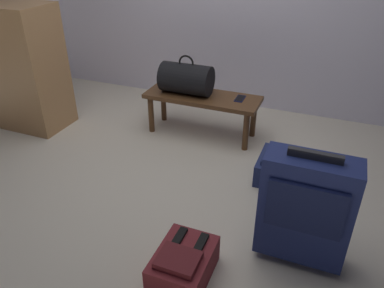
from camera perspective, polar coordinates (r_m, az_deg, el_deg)
ground_plane at (r=2.82m, az=-4.07°, el=-5.37°), size 6.60×6.60×0.00m
bench at (r=3.29m, az=1.52°, el=6.54°), size 1.00×0.36×0.37m
duffel_bag_black at (r=3.27m, az=-0.88°, el=9.94°), size 0.44×0.26×0.34m
cell_phone at (r=3.21m, az=7.33°, el=6.90°), size 0.07×0.14×0.01m
suitcase_upright_navy at (r=2.07m, az=16.88°, el=-9.33°), size 0.47×0.22×0.70m
backpack_maroon at (r=2.07m, az=-1.33°, el=-17.84°), size 0.28×0.38×0.21m
backpack_navy at (r=2.85m, az=12.92°, el=-3.43°), size 0.28×0.38×0.21m
side_cabinet at (r=3.68m, az=-23.78°, el=10.50°), size 0.56×0.44×1.10m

